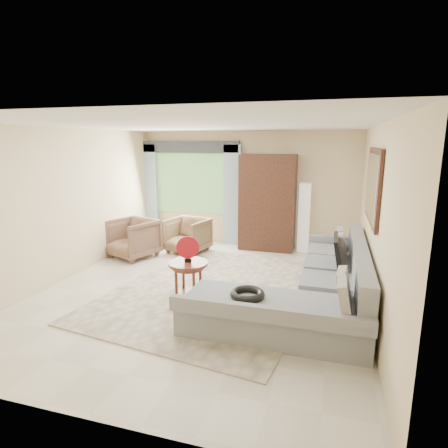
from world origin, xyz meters
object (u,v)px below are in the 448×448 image
(coffee_table, at_px, (188,280))
(floor_lamp, at_px, (304,218))
(potted_plant, at_px, (153,229))
(armchair_left, at_px, (133,238))
(armoire, at_px, (268,203))
(sectional_sofa, at_px, (316,291))
(tv_screen, at_px, (338,252))
(armchair_right, at_px, (187,235))

(coffee_table, height_order, floor_lamp, floor_lamp)
(coffee_table, relative_size, potted_plant, 1.08)
(armchair_left, bearing_deg, potted_plant, 120.37)
(armchair_left, distance_m, armoire, 3.00)
(sectional_sofa, height_order, tv_screen, tv_screen)
(sectional_sofa, relative_size, floor_lamp, 2.31)
(sectional_sofa, distance_m, floor_lamp, 3.03)
(sectional_sofa, xyz_separation_m, armchair_left, (-3.80, 1.49, 0.12))
(coffee_table, relative_size, floor_lamp, 0.40)
(armchair_left, height_order, armchair_right, armchair_left)
(tv_screen, xyz_separation_m, armchair_right, (-3.11, 1.58, -0.35))
(armchair_right, xyz_separation_m, armoire, (1.61, 0.75, 0.68))
(tv_screen, bearing_deg, coffee_table, -159.98)
(coffee_table, distance_m, armchair_right, 2.55)
(sectional_sofa, height_order, armoire, armoire)
(tv_screen, relative_size, coffee_table, 1.23)
(armchair_left, bearing_deg, coffee_table, -20.83)
(floor_lamp, bearing_deg, potted_plant, -177.66)
(sectional_sofa, height_order, floor_lamp, floor_lamp)
(armchair_left, distance_m, potted_plant, 1.34)
(tv_screen, height_order, armchair_left, tv_screen)
(armchair_right, bearing_deg, floor_lamp, 31.28)
(tv_screen, height_order, coffee_table, tv_screen)
(potted_plant, bearing_deg, armchair_right, -29.30)
(sectional_sofa, xyz_separation_m, armchair_right, (-2.84, 2.15, 0.09))
(floor_lamp, bearing_deg, armoire, -175.71)
(tv_screen, bearing_deg, armchair_left, 167.14)
(armchair_right, bearing_deg, coffee_table, -55.11)
(coffee_table, bearing_deg, floor_lamp, 65.56)
(floor_lamp, bearing_deg, sectional_sofa, -81.67)
(sectional_sofa, height_order, potted_plant, sectional_sofa)
(armchair_left, bearing_deg, armoire, 49.45)
(tv_screen, distance_m, armchair_right, 3.50)
(armchair_left, distance_m, armchair_right, 1.16)
(sectional_sofa, bearing_deg, potted_plant, 145.05)
(armoire, bearing_deg, potted_plant, -178.22)
(coffee_table, height_order, armchair_right, armchair_right)
(potted_plant, relative_size, floor_lamp, 0.37)
(potted_plant, bearing_deg, floor_lamp, 2.34)
(sectional_sofa, bearing_deg, armoire, 113.06)
(coffee_table, bearing_deg, armchair_right, 112.22)
(sectional_sofa, height_order, armchair_right, sectional_sofa)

